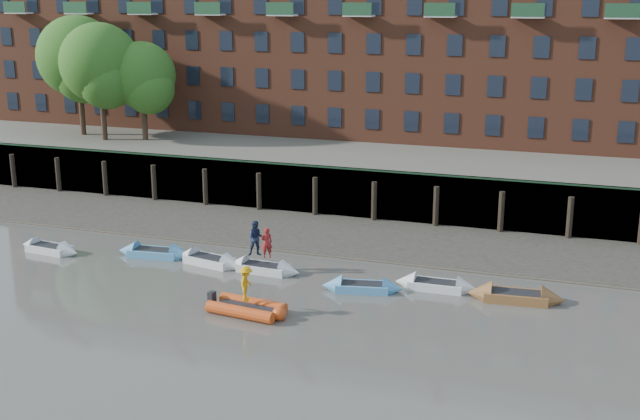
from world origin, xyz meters
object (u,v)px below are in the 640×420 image
at_px(rib_tender, 250,308).
at_px(person_rib_crew, 246,284).
at_px(rowboat_0, 50,249).
at_px(rowboat_1, 155,253).
at_px(rowboat_4, 362,287).
at_px(rowboat_3, 263,268).
at_px(person_rower_a, 267,243).
at_px(rowboat_6, 516,296).
at_px(person_rower_b, 256,238).
at_px(rowboat_2, 210,261).
at_px(rowboat_5, 436,285).

bearing_deg(rib_tender, person_rib_crew, 158.74).
xyz_separation_m(rowboat_0, rowboat_1, (6.04, 1.23, 0.01)).
height_order(rowboat_4, person_rib_crew, person_rib_crew).
distance_m(rowboat_1, rowboat_3, 6.73).
bearing_deg(rowboat_3, person_rower_a, 14.61).
xyz_separation_m(rowboat_6, person_rower_b, (-13.40, 0.06, 1.52)).
height_order(rowboat_0, rowboat_6, rowboat_6).
relative_size(rowboat_6, person_rower_b, 2.49).
distance_m(rowboat_2, rowboat_5, 12.30).
xyz_separation_m(rowboat_3, person_rib_crew, (1.48, -5.40, 1.20)).
xyz_separation_m(rowboat_0, rowboat_4, (18.45, -0.16, -0.00)).
relative_size(rowboat_1, rib_tender, 1.17).
bearing_deg(rib_tender, rowboat_4, 55.00).
height_order(rowboat_5, rowboat_6, rowboat_6).
bearing_deg(rowboat_0, rowboat_5, 9.72).
bearing_deg(rowboat_6, rowboat_1, 174.07).
relative_size(person_rower_b, person_rib_crew, 1.15).
bearing_deg(person_rower_a, rib_tender, 70.45).
xyz_separation_m(rowboat_3, person_rower_a, (0.20, 0.04, 1.41)).
distance_m(rowboat_4, rowboat_5, 3.67).
bearing_deg(person_rower_b, person_rower_a, -38.60).
bearing_deg(rib_tender, person_rower_a, 111.63).
bearing_deg(rowboat_5, person_rib_crew, -143.68).
bearing_deg(rowboat_4, rowboat_2, 160.75).
bearing_deg(person_rower_b, rowboat_1, 150.20).
xyz_separation_m(rowboat_3, rowboat_6, (12.96, 0.10, 0.02)).
distance_m(rowboat_1, person_rower_b, 6.48).
relative_size(rowboat_2, person_rower_a, 2.72).
bearing_deg(rowboat_1, rowboat_3, -9.51).
bearing_deg(person_rib_crew, rowboat_5, -61.26).
bearing_deg(rowboat_6, rowboat_4, -176.49).
bearing_deg(person_rower_b, rowboat_6, -28.01).
bearing_deg(rowboat_6, rowboat_2, 174.60).
relative_size(rowboat_1, rowboat_2, 1.00).
height_order(rowboat_2, person_rib_crew, person_rib_crew).
bearing_deg(rowboat_1, rowboat_2, -9.48).
relative_size(rowboat_4, rowboat_5, 1.00).
distance_m(rowboat_6, person_rower_a, 12.84).
xyz_separation_m(rowboat_0, person_rib_crew, (14.23, -4.56, 1.21)).
xyz_separation_m(rowboat_3, person_rower_b, (-0.43, 0.16, 1.54)).
distance_m(rib_tender, person_rower_a, 5.88).
xyz_separation_m(rowboat_1, person_rower_a, (6.92, -0.35, 1.40)).
bearing_deg(rowboat_2, rowboat_1, -171.57).
bearing_deg(person_rower_b, person_rib_crew, -98.82).
bearing_deg(person_rower_b, rowboat_3, -48.28).
bearing_deg(person_rower_a, rowboat_3, -22.40).
relative_size(rowboat_3, rowboat_6, 0.90).
bearing_deg(rowboat_0, person_rower_b, 11.07).
bearing_deg(rowboat_1, rowboat_5, -6.09).
xyz_separation_m(rowboat_0, rowboat_3, (12.76, 0.84, 0.01)).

